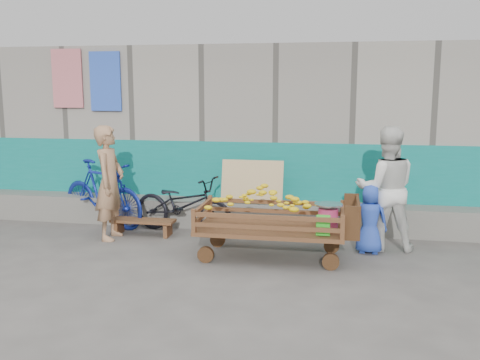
% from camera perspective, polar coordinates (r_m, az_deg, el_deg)
% --- Properties ---
extents(ground, '(80.00, 80.00, 0.00)m').
position_cam_1_polar(ground, '(6.75, -4.33, -10.04)').
color(ground, '#4D4B47').
rests_on(ground, ground).
extents(building_wall, '(12.00, 3.50, 3.00)m').
position_cam_1_polar(building_wall, '(10.35, 1.27, 5.23)').
color(building_wall, gray).
rests_on(building_wall, ground).
extents(banana_cart, '(2.15, 0.98, 0.92)m').
position_cam_1_polar(banana_cart, '(7.22, 3.01, -3.57)').
color(banana_cart, '#512D1C').
rests_on(banana_cart, ground).
extents(bench, '(1.01, 0.30, 0.25)m').
position_cam_1_polar(bench, '(8.56, -10.30, -4.60)').
color(bench, '#512D1C').
rests_on(bench, ground).
extents(vendor_man, '(0.44, 0.65, 1.74)m').
position_cam_1_polar(vendor_man, '(8.34, -13.73, -0.29)').
color(vendor_man, '#AA7C58').
rests_on(vendor_man, ground).
extents(woman, '(0.92, 0.75, 1.76)m').
position_cam_1_polar(woman, '(7.83, 15.32, -0.90)').
color(woman, silver).
rests_on(woman, ground).
extents(child, '(0.50, 0.35, 0.97)m').
position_cam_1_polar(child, '(7.67, 13.68, -4.08)').
color(child, '#2748B8').
rests_on(child, ground).
extents(bicycle_dark, '(1.85, 1.04, 0.92)m').
position_cam_1_polar(bicycle_dark, '(8.54, -6.11, -2.63)').
color(bicycle_dark, black).
rests_on(bicycle_dark, ground).
extents(bicycle_blue, '(1.89, 1.23, 1.11)m').
position_cam_1_polar(bicycle_blue, '(9.21, -14.48, -1.38)').
color(bicycle_blue, navy).
rests_on(bicycle_blue, ground).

